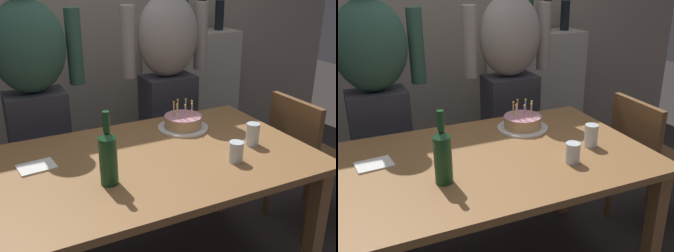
% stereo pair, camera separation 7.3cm
% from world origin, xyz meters
% --- Properties ---
extents(back_wall, '(5.20, 0.10, 2.60)m').
position_xyz_m(back_wall, '(0.00, 1.55, 1.30)').
color(back_wall, '#9E9384').
rests_on(back_wall, ground_plane).
extents(dining_table, '(1.50, 0.96, 0.74)m').
position_xyz_m(dining_table, '(0.00, 0.00, 0.64)').
color(dining_table, olive).
rests_on(dining_table, ground_plane).
extents(birthday_cake, '(0.28, 0.28, 0.16)m').
position_xyz_m(birthday_cake, '(0.29, 0.25, 0.78)').
color(birthday_cake, white).
rests_on(birthday_cake, dining_table).
extents(water_glass_near, '(0.07, 0.07, 0.12)m').
position_xyz_m(water_glass_near, '(0.49, -0.10, 0.80)').
color(water_glass_near, silver).
rests_on(water_glass_near, dining_table).
extents(water_glass_far, '(0.07, 0.07, 0.10)m').
position_xyz_m(water_glass_far, '(0.31, -0.21, 0.79)').
color(water_glass_far, silver).
rests_on(water_glass_far, dining_table).
extents(wine_bottle, '(0.08, 0.08, 0.32)m').
position_xyz_m(wine_bottle, '(-0.28, -0.15, 0.87)').
color(wine_bottle, '#194723').
rests_on(wine_bottle, dining_table).
extents(napkin_stack, '(0.17, 0.14, 0.01)m').
position_xyz_m(napkin_stack, '(-0.53, 0.14, 0.74)').
color(napkin_stack, white).
rests_on(napkin_stack, dining_table).
extents(person_man_bearded, '(0.61, 0.27, 1.66)m').
position_xyz_m(person_man_bearded, '(-0.43, 0.72, 0.87)').
color(person_man_bearded, '#33333D').
rests_on(person_man_bearded, ground_plane).
extents(person_woman_cardigan, '(0.61, 0.27, 1.66)m').
position_xyz_m(person_woman_cardigan, '(0.43, 0.72, 0.87)').
color(person_woman_cardigan, '#33333D').
rests_on(person_woman_cardigan, ground_plane).
extents(dining_chair, '(0.42, 0.42, 0.87)m').
position_xyz_m(dining_chair, '(1.03, 0.06, 0.52)').
color(dining_chair, brown).
rests_on(dining_chair, ground_plane).
extents(shelf_cabinet, '(0.80, 0.30, 1.36)m').
position_xyz_m(shelf_cabinet, '(0.96, 1.33, 0.56)').
color(shelf_cabinet, beige).
rests_on(shelf_cabinet, ground_plane).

